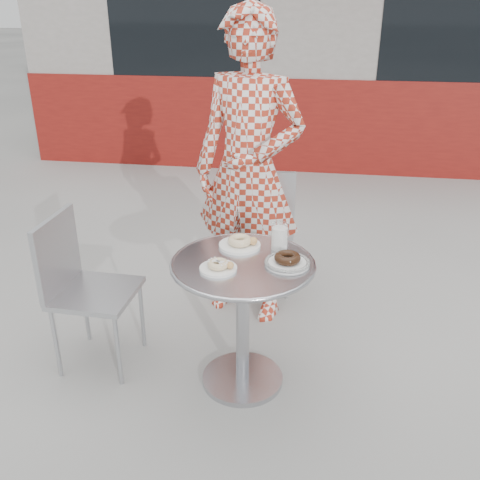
# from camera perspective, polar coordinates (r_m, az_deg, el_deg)

# --- Properties ---
(ground) EXTENTS (60.00, 60.00, 0.00)m
(ground) POSITION_cam_1_polar(r_m,az_deg,el_deg) (2.84, 1.23, -14.53)
(ground) COLOR #AAA7A2
(ground) RESTS_ON ground
(storefront) EXTENTS (6.02, 4.55, 3.00)m
(storefront) POSITION_cam_1_polar(r_m,az_deg,el_deg) (7.75, 7.16, 22.22)
(storefront) COLOR gray
(storefront) RESTS_ON ground
(bistro_table) EXTENTS (0.67, 0.67, 0.68)m
(bistro_table) POSITION_cam_1_polar(r_m,az_deg,el_deg) (2.53, 0.29, -5.71)
(bistro_table) COLOR silver
(bistro_table) RESTS_ON ground
(chair_far) EXTENTS (0.46, 0.47, 0.86)m
(chair_far) POSITION_cam_1_polar(r_m,az_deg,el_deg) (3.51, 2.02, -1.15)
(chair_far) COLOR #AAACB1
(chair_far) RESTS_ON ground
(chair_left) EXTENTS (0.41, 0.40, 0.82)m
(chair_left) POSITION_cam_1_polar(r_m,az_deg,el_deg) (2.91, -14.96, -8.25)
(chair_left) COLOR #AAACB1
(chair_left) RESTS_ON ground
(seated_person) EXTENTS (0.74, 0.59, 1.78)m
(seated_person) POSITION_cam_1_polar(r_m,az_deg,el_deg) (3.03, 0.95, 7.29)
(seated_person) COLOR #A12A18
(seated_person) RESTS_ON ground
(plate_far) EXTENTS (0.20, 0.20, 0.05)m
(plate_far) POSITION_cam_1_polar(r_m,az_deg,el_deg) (2.59, 0.05, -0.30)
(plate_far) COLOR white
(plate_far) RESTS_ON bistro_table
(plate_near) EXTENTS (0.17, 0.17, 0.04)m
(plate_near) POSITION_cam_1_polar(r_m,az_deg,el_deg) (2.38, -2.26, -2.79)
(plate_near) COLOR white
(plate_near) RESTS_ON bistro_table
(plate_checker) EXTENTS (0.21, 0.21, 0.05)m
(plate_checker) POSITION_cam_1_polar(r_m,az_deg,el_deg) (2.43, 5.07, -2.25)
(plate_checker) COLOR white
(plate_checker) RESTS_ON bistro_table
(milk_cup) EXTENTS (0.08, 0.08, 0.13)m
(milk_cup) POSITION_cam_1_polar(r_m,az_deg,el_deg) (2.56, 4.24, 0.30)
(milk_cup) COLOR white
(milk_cup) RESTS_ON bistro_table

